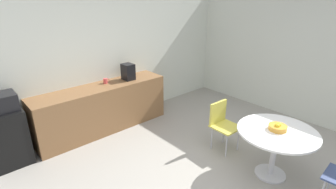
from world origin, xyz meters
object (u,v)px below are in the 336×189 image
Objects in this scene: round_table at (276,139)px; coffee_maker at (128,72)px; fruit_bowl at (278,127)px; mug_white at (105,81)px; mini_fridge at (7,138)px; chair_yellow at (222,120)px.

coffee_maker reaches higher than round_table.
mug_white reaches higher than fruit_bowl.
fruit_bowl is at bearing -70.97° from mug_white.
mug_white is (-1.01, 2.98, 0.34)m from round_table.
mini_fridge is at bearing 180.00° from coffee_maker.
fruit_bowl is at bearing 42.01° from round_table.
chair_yellow is at bearing -34.21° from mini_fridge.
chair_yellow is 2.59× the size of coffee_maker.
mug_white is 0.49m from coffee_maker.
coffee_maker reaches higher than chair_yellow.
fruit_bowl is at bearing -45.61° from mini_fridge.
mini_fridge is 2.79× the size of coffee_maker.
fruit_bowl reaches higher than round_table.
round_table is 0.97m from chair_yellow.
mug_white is at bearing 168.59° from coffee_maker.
coffee_maker is at bearing 100.63° from round_table.
fruit_bowl is 3.14m from mug_white.
round_table is at bearing -79.37° from coffee_maker.
chair_yellow is 3.35× the size of fruit_bowl.
mug_white is (1.79, 0.09, 0.50)m from mini_fridge.
mini_fridge is at bearing 145.79° from chair_yellow.
mug_white is at bearing 108.64° from round_table.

